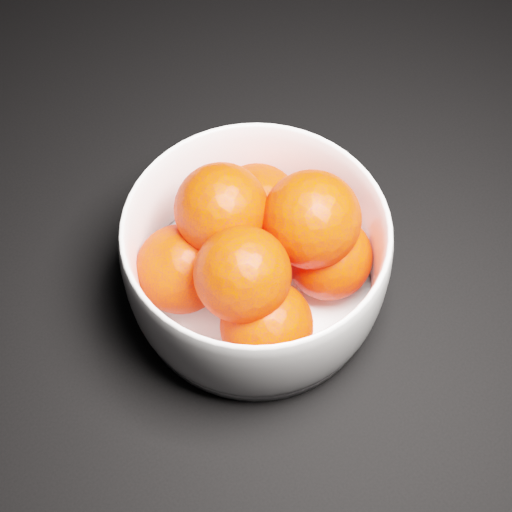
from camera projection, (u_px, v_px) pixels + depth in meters
ground at (471, 169)px, 0.69m from camera, size 3.00×3.00×0.00m
bowl at (256, 259)px, 0.58m from camera, size 0.21×0.21×0.10m
orange_pile at (259, 249)px, 0.56m from camera, size 0.18×0.17×0.12m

